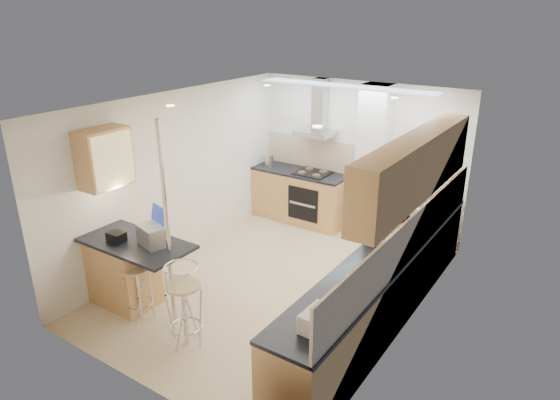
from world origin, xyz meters
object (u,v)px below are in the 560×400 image
Objects in this scene: bread_bin at (320,321)px; laptop at (153,235)px; bar_stool_end at (184,306)px; bar_stool_near at (137,285)px; microwave at (389,230)px.

laptop is at bearing 173.74° from bread_bin.
bar_stool_near is at bearing 104.51° from bar_stool_end.
microwave is at bearing 97.30° from bread_bin.
microwave reaches higher than bread_bin.
microwave is 1.54× the size of bread_bin.
laptop is at bearing 142.41° from microwave.
bar_stool_near is (-0.13, -0.21, -0.61)m from laptop.
microwave is 0.53× the size of bar_stool_end.
bar_stool_end is at bearing -11.13° from bar_stool_near.
bread_bin is at bearing 7.45° from laptop.
laptop reaches higher than bar_stool_end.
laptop is (-2.26, -1.69, -0.00)m from microwave.
laptop reaches higher than bread_bin.
bar_stool_end is 2.93× the size of bread_bin.
bread_bin is at bearing -158.81° from microwave.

